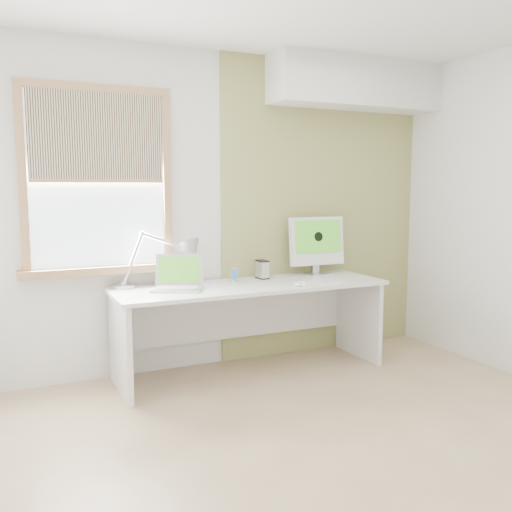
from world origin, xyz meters
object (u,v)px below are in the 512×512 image
imac (317,242)px  desk_lamp (179,256)px  external_drive (262,269)px  laptop (178,281)px  desk (248,306)px

imac → desk_lamp: bearing=179.3°
desk_lamp → external_drive: bearing=-1.6°
laptop → imac: size_ratio=0.88×
desk_lamp → laptop: size_ratio=1.66×
laptop → desk: bearing=1.6°
desk → laptop: laptop is taller
laptop → desk_lamp: bearing=70.4°
laptop → external_drive: 0.81m
laptop → external_drive: size_ratio=2.92×
laptop → imac: (1.33, 0.16, 0.22)m
laptop → external_drive: bearing=11.2°
desk_lamp → imac: bearing=-0.7°
laptop → imac: 1.35m
external_drive → laptop: bearing=-168.8°
desk → imac: imac is taller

